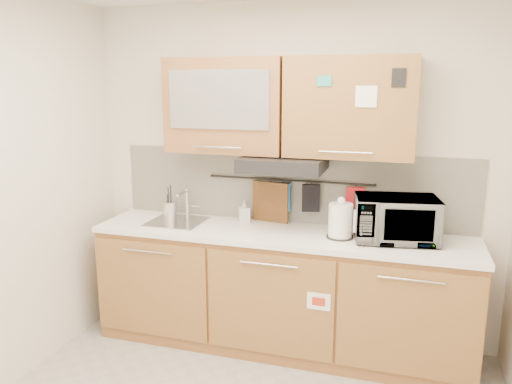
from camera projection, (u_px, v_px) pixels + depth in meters
The scene contains 17 objects.
wall_back at pixel (291, 174), 3.90m from camera, with size 3.20×3.20×0.00m, color silver.
base_cabinet at pixel (280, 296), 3.80m from camera, with size 2.80×0.64×0.88m.
countertop at pixel (281, 234), 3.69m from camera, with size 2.82×0.62×0.04m, color white.
backsplash at pixel (290, 187), 3.91m from camera, with size 2.80×0.02×0.56m, color silver.
upper_cabinets at pixel (286, 106), 3.62m from camera, with size 1.82×0.37×0.70m.
range_hood at pixel (283, 164), 3.64m from camera, with size 0.60×0.46×0.10m, color black.
sink at pixel (177, 221), 3.95m from camera, with size 0.42×0.40×0.26m.
utensil_rail at pixel (289, 180), 3.86m from camera, with size 0.02×0.02×1.30m, color black.
utensil_crock at pixel (170, 209), 4.05m from camera, with size 0.13×0.13×0.27m.
kettle at pixel (341, 222), 3.52m from camera, with size 0.22×0.19×0.30m.
toaster at pixel (393, 226), 3.47m from camera, with size 0.32×0.26×0.21m.
microwave at pixel (396, 219), 3.46m from camera, with size 0.56×0.38×0.31m, color #999999.
soap_bottle at pixel (244, 211), 3.94m from camera, with size 0.08×0.08×0.18m, color #999999.
cutting_board at pixel (270, 205), 3.93m from camera, with size 0.30×0.02×0.37m, color brown.
oven_mitt at pixel (282, 197), 3.89m from camera, with size 0.13×0.03×0.22m, color #1F518F.
dark_pouch at pixel (311, 198), 3.82m from camera, with size 0.13×0.04×0.21m, color black.
pot_holder at pixel (355, 198), 3.72m from camera, with size 0.13×0.02×0.17m, color red.
Camera 1 is at (0.86, -2.25, 2.00)m, focal length 35.00 mm.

